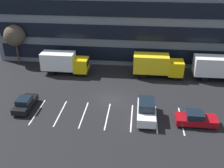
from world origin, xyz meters
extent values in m
plane|color=black|center=(0.00, 0.00, 0.00)|extent=(120.00, 120.00, 0.00)
cube|color=slate|center=(0.00, 18.00, 7.20)|extent=(41.00, 13.68, 14.40)
cube|color=black|center=(0.00, 11.10, 1.98)|extent=(39.36, 0.16, 2.30)
cube|color=black|center=(0.00, 11.10, 5.58)|extent=(39.36, 0.16, 2.30)
cube|color=black|center=(0.00, 11.10, 9.18)|extent=(39.36, 0.16, 2.30)
cube|color=silver|center=(-8.40, -3.82, 0.00)|extent=(0.14, 5.40, 0.01)
cube|color=silver|center=(-5.60, -3.82, 0.00)|extent=(0.14, 5.40, 0.01)
cube|color=silver|center=(-2.80, -3.82, 0.00)|extent=(0.14, 5.40, 0.01)
cube|color=silver|center=(0.00, -3.82, 0.00)|extent=(0.14, 5.40, 0.01)
cube|color=silver|center=(2.80, -3.82, 0.00)|extent=(0.14, 5.40, 0.01)
cube|color=silver|center=(5.60, -3.82, 0.00)|extent=(0.14, 5.40, 0.01)
cube|color=silver|center=(8.40, -3.82, 0.00)|extent=(0.14, 5.40, 0.01)
cube|color=white|center=(13.97, 7.47, 2.15)|extent=(5.21, 2.51, 2.71)
cylinder|color=black|center=(12.92, 8.50, 0.50)|extent=(1.00, 0.30, 1.00)
cylinder|color=black|center=(12.92, 6.44, 0.50)|extent=(1.00, 0.30, 1.00)
cube|color=yellow|center=(-5.39, 7.11, 1.53)|extent=(2.11, 2.30, 2.11)
cube|color=black|center=(-4.35, 7.11, 1.96)|extent=(0.06, 1.93, 0.93)
cube|color=white|center=(-8.94, 7.11, 2.06)|extent=(4.99, 2.40, 2.59)
cube|color=black|center=(-4.29, 7.11, 0.62)|extent=(0.19, 2.30, 0.38)
cylinder|color=black|center=(-5.39, 8.10, 0.48)|extent=(0.96, 0.29, 0.96)
cylinder|color=black|center=(-5.39, 6.12, 0.48)|extent=(0.96, 0.29, 0.96)
cylinder|color=black|center=(-9.93, 8.10, 0.48)|extent=(0.96, 0.29, 0.96)
cylinder|color=black|center=(-9.93, 6.12, 0.48)|extent=(0.96, 0.29, 0.96)
cube|color=yellow|center=(8.77, 7.46, 1.58)|extent=(2.17, 2.37, 2.17)
cube|color=black|center=(9.84, 7.46, 2.02)|extent=(0.06, 1.99, 0.96)
cube|color=yellow|center=(5.11, 7.46, 2.12)|extent=(5.14, 2.47, 2.67)
cube|color=black|center=(9.91, 7.46, 0.64)|extent=(0.20, 2.37, 0.40)
cylinder|color=black|center=(8.77, 8.47, 0.49)|extent=(0.99, 0.30, 0.99)
cylinder|color=black|center=(8.77, 6.44, 0.49)|extent=(0.99, 0.30, 0.99)
cylinder|color=black|center=(4.09, 8.47, 0.49)|extent=(0.99, 0.30, 0.99)
cylinder|color=black|center=(4.09, 6.44, 0.49)|extent=(0.99, 0.30, 0.99)
cube|color=white|center=(4.41, -3.76, 0.78)|extent=(2.02, 4.76, 0.98)
cube|color=black|center=(4.41, -3.52, 1.71)|extent=(1.77, 2.62, 0.88)
cylinder|color=black|center=(5.30, -5.28, 0.35)|extent=(0.23, 0.70, 0.70)
cylinder|color=black|center=(3.53, -5.28, 0.35)|extent=(0.23, 0.70, 0.70)
cylinder|color=black|center=(5.30, -2.24, 0.35)|extent=(0.23, 0.70, 0.70)
cylinder|color=black|center=(3.53, -2.24, 0.35)|extent=(0.23, 0.70, 0.70)
cube|color=maroon|center=(9.83, -4.37, 0.61)|extent=(4.41, 1.85, 0.72)
cube|color=black|center=(9.61, -4.37, 1.27)|extent=(1.85, 1.62, 0.62)
cylinder|color=black|center=(11.25, -3.57, 0.31)|extent=(0.62, 0.23, 0.62)
cylinder|color=black|center=(11.25, -5.17, 0.31)|extent=(0.62, 0.23, 0.62)
cylinder|color=black|center=(8.42, -3.57, 0.31)|extent=(0.62, 0.23, 0.62)
cylinder|color=black|center=(8.42, -5.17, 0.31)|extent=(0.62, 0.23, 0.62)
cube|color=black|center=(-10.05, -3.23, 0.57)|extent=(1.74, 4.16, 0.68)
cube|color=black|center=(-10.05, -3.44, 1.20)|extent=(1.53, 1.75, 0.58)
cylinder|color=black|center=(-10.80, -1.90, 0.29)|extent=(0.21, 0.58, 0.58)
cylinder|color=black|center=(-9.30, -1.90, 0.29)|extent=(0.21, 0.58, 0.58)
cylinder|color=black|center=(-10.80, -4.56, 0.29)|extent=(0.21, 0.58, 0.58)
cylinder|color=black|center=(-9.30, -4.56, 0.29)|extent=(0.21, 0.58, 0.58)
cylinder|color=#473323|center=(-17.00, 10.50, 1.69)|extent=(0.28, 0.28, 3.39)
sphere|color=#4C4233|center=(-17.00, 10.50, 4.74)|extent=(3.45, 3.45, 3.45)
camera|label=1|loc=(3.26, -28.61, 17.07)|focal=41.65mm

